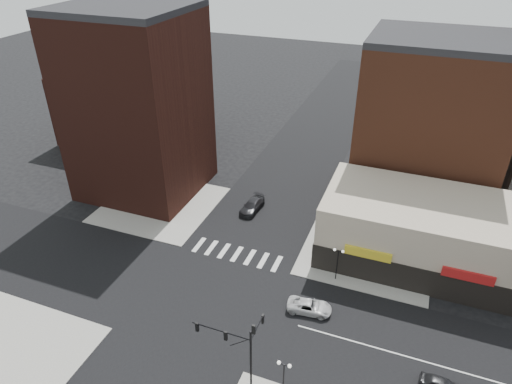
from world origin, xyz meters
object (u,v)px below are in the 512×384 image
(traffic_signal, at_px, (241,342))
(dark_sedan_north, at_px, (252,206))
(street_lamp_ne, at_px, (338,257))
(street_lamp_se_a, at_px, (284,371))
(white_suv, at_px, (309,306))

(traffic_signal, xyz_separation_m, dark_sedan_north, (-9.10, 25.66, -4.22))
(street_lamp_ne, distance_m, dark_sedan_north, 17.19)
(dark_sedan_north, bearing_deg, street_lamp_ne, -30.71)
(street_lamp_se_a, height_order, white_suv, street_lamp_se_a)
(street_lamp_se_a, xyz_separation_m, street_lamp_ne, (1.00, 16.00, 0.00))
(white_suv, bearing_deg, traffic_signal, 155.11)
(street_lamp_ne, distance_m, white_suv, 6.45)
(traffic_signal, height_order, street_lamp_se_a, traffic_signal)
(street_lamp_se_a, xyz_separation_m, dark_sedan_north, (-12.87, 25.83, -2.55))
(white_suv, bearing_deg, dark_sedan_north, 31.54)
(traffic_signal, relative_size, dark_sedan_north, 1.52)
(traffic_signal, height_order, street_lamp_ne, traffic_signal)
(white_suv, distance_m, dark_sedan_north, 19.85)
(street_lamp_se_a, distance_m, dark_sedan_north, 28.97)
(street_lamp_ne, height_order, dark_sedan_north, street_lamp_ne)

